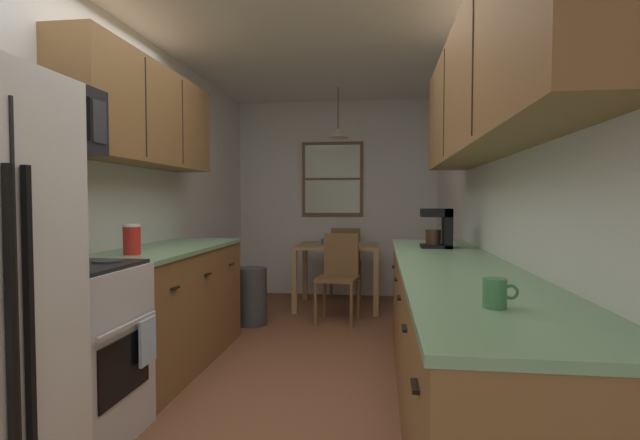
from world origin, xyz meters
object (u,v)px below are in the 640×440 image
(coffee_maker, at_px, (440,227))
(storage_canister, at_px, (132,239))
(dining_chair_near, at_px, (339,273))
(trash_bin, at_px, (252,296))
(dining_chair_far, at_px, (346,259))
(table_serving_bowl, at_px, (330,241))
(mug_by_coffeemaker, at_px, (495,293))
(microwave_over_range, at_px, (40,116))
(dining_table, at_px, (338,254))
(stove_range, at_px, (66,353))

(coffee_maker, bearing_deg, storage_canister, -160.95)
(dining_chair_near, xyz_separation_m, trash_bin, (-0.85, -0.27, -0.21))
(dining_chair_far, relative_size, table_serving_bowl, 4.34)
(coffee_maker, relative_size, mug_by_coffeemaker, 2.54)
(microwave_over_range, relative_size, dining_table, 0.62)
(stove_range, height_order, microwave_over_range, microwave_over_range)
(stove_range, distance_m, dining_table, 3.45)
(trash_bin, height_order, storage_canister, storage_canister)
(stove_range, distance_m, table_serving_bowl, 3.51)
(dining_chair_near, relative_size, mug_by_coffeemaker, 7.95)
(dining_chair_near, xyz_separation_m, table_serving_bowl, (-0.17, 0.68, 0.27))
(microwave_over_range, height_order, storage_canister, microwave_over_range)
(dining_chair_near, distance_m, trash_bin, 0.92)
(coffee_maker, xyz_separation_m, mug_by_coffeemaker, (-0.06, -1.96, -0.10))
(stove_range, height_order, coffee_maker, coffee_maker)
(dining_chair_near, xyz_separation_m, mug_by_coffeemaker, (0.80, -3.28, 0.45))
(mug_by_coffeemaker, bearing_deg, storage_canister, 146.99)
(stove_range, height_order, dining_table, stove_range)
(microwave_over_range, bearing_deg, dining_table, 69.91)
(dining_table, distance_m, trash_bin, 1.22)
(dining_chair_far, bearing_deg, trash_bin, -119.59)
(coffee_maker, bearing_deg, mug_by_coffeemaker, -91.81)
(dining_table, height_order, storage_canister, storage_canister)
(coffee_maker, bearing_deg, dining_chair_near, 123.25)
(dining_chair_far, relative_size, storage_canister, 4.61)
(dining_table, bearing_deg, microwave_over_range, -110.09)
(dining_chair_far, distance_m, trash_bin, 1.70)
(stove_range, bearing_deg, mug_by_coffeemaker, -17.27)
(dining_chair_near, xyz_separation_m, storage_canister, (-1.15, -2.01, 0.50))
(dining_chair_near, bearing_deg, dining_chair_far, 91.00)
(table_serving_bowl, bearing_deg, mug_by_coffeemaker, -76.29)
(storage_canister, bearing_deg, microwave_over_range, -99.24)
(stove_range, xyz_separation_m, storage_canister, (-0.01, 0.66, 0.53))
(dining_chair_near, bearing_deg, mug_by_coffeemaker, -76.31)
(dining_table, height_order, dining_chair_near, dining_chair_near)
(table_serving_bowl, bearing_deg, trash_bin, -125.77)
(storage_canister, distance_m, coffee_maker, 2.13)
(dining_table, distance_m, table_serving_bowl, 0.20)
(microwave_over_range, relative_size, table_serving_bowl, 2.85)
(table_serving_bowl, bearing_deg, dining_chair_near, -76.23)
(dining_chair_near, distance_m, dining_chair_far, 1.20)
(dining_chair_near, relative_size, trash_bin, 1.57)
(trash_bin, bearing_deg, dining_chair_far, 60.41)
(microwave_over_range, xyz_separation_m, storage_canister, (0.11, 0.66, -0.67))
(dining_table, xyz_separation_m, table_serving_bowl, (-0.10, 0.08, 0.15))
(microwave_over_range, xyz_separation_m, dining_chair_near, (1.26, 2.67, -1.17))
(dining_table, height_order, dining_chair_far, dining_chair_far)
(dining_table, relative_size, coffee_maker, 3.29)
(dining_chair_far, xyz_separation_m, storage_canister, (-1.13, -3.21, 0.50))
(dining_table, height_order, mug_by_coffeemaker, mug_by_coffeemaker)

